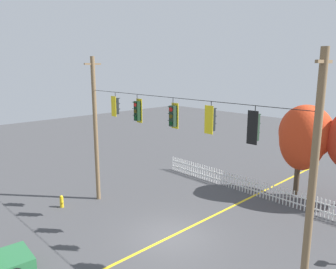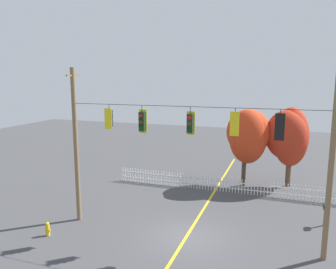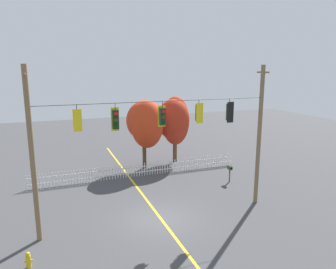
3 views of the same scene
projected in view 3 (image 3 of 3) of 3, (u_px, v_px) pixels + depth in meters
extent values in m
plane|color=#424244|center=(161.00, 219.00, 18.65)|extent=(80.00, 80.00, 0.00)
cube|color=gold|center=(161.00, 219.00, 18.65)|extent=(0.16, 36.00, 0.01)
cylinder|color=brown|center=(32.00, 157.00, 15.43)|extent=(0.26, 0.26, 8.94)
cylinder|color=brown|center=(259.00, 137.00, 20.03)|extent=(0.26, 0.26, 8.94)
cube|color=brown|center=(24.00, 74.00, 14.60)|extent=(0.10, 1.10, 0.10)
cube|color=brown|center=(263.00, 72.00, 19.20)|extent=(0.10, 1.10, 0.10)
cylinder|color=black|center=(160.00, 101.00, 17.22)|extent=(13.12, 0.02, 0.02)
cylinder|color=black|center=(77.00, 108.00, 15.72)|extent=(0.03, 0.03, 0.32)
cube|color=yellow|center=(77.00, 120.00, 15.73)|extent=(0.43, 0.02, 1.13)
cube|color=black|center=(77.00, 120.00, 15.85)|extent=(0.30, 0.24, 0.91)
cylinder|color=red|center=(77.00, 114.00, 15.91)|extent=(0.20, 0.03, 0.20)
cube|color=black|center=(76.00, 111.00, 15.93)|extent=(0.22, 0.12, 0.06)
cylinder|color=#463B09|center=(77.00, 120.00, 15.97)|extent=(0.20, 0.03, 0.20)
cube|color=black|center=(77.00, 117.00, 15.99)|extent=(0.22, 0.12, 0.06)
cylinder|color=#073513|center=(77.00, 125.00, 16.03)|extent=(0.20, 0.03, 0.20)
cube|color=black|center=(77.00, 123.00, 16.05)|extent=(0.22, 0.12, 0.06)
cylinder|color=black|center=(115.00, 107.00, 16.40)|extent=(0.03, 0.03, 0.36)
cube|color=yellow|center=(115.00, 119.00, 16.66)|extent=(0.43, 0.02, 1.25)
cube|color=black|center=(116.00, 120.00, 16.54)|extent=(0.30, 0.24, 1.01)
cylinder|color=red|center=(116.00, 114.00, 16.34)|extent=(0.20, 0.03, 0.20)
cube|color=black|center=(116.00, 111.00, 16.28)|extent=(0.22, 0.12, 0.06)
cylinder|color=#463B09|center=(116.00, 120.00, 16.41)|extent=(0.20, 0.03, 0.20)
cube|color=black|center=(116.00, 118.00, 16.35)|extent=(0.22, 0.12, 0.06)
cylinder|color=#073513|center=(116.00, 126.00, 16.48)|extent=(0.20, 0.03, 0.20)
cube|color=black|center=(116.00, 124.00, 16.42)|extent=(0.22, 0.12, 0.06)
cylinder|color=black|center=(162.00, 105.00, 17.30)|extent=(0.03, 0.03, 0.36)
cube|color=yellow|center=(162.00, 116.00, 17.56)|extent=(0.43, 0.02, 1.19)
cube|color=#1E3323|center=(163.00, 117.00, 17.44)|extent=(0.30, 0.24, 0.96)
cylinder|color=red|center=(163.00, 111.00, 17.25)|extent=(0.20, 0.03, 0.20)
cube|color=#1E3323|center=(164.00, 109.00, 17.18)|extent=(0.22, 0.12, 0.06)
cylinder|color=#463B09|center=(163.00, 117.00, 17.31)|extent=(0.20, 0.03, 0.20)
cube|color=#1E3323|center=(164.00, 115.00, 17.25)|extent=(0.22, 0.12, 0.06)
cylinder|color=#073513|center=(163.00, 123.00, 17.38)|extent=(0.20, 0.03, 0.20)
cube|color=#1E3323|center=(164.00, 121.00, 17.31)|extent=(0.22, 0.12, 0.06)
cylinder|color=black|center=(199.00, 102.00, 18.06)|extent=(0.03, 0.03, 0.27)
cube|color=yellow|center=(200.00, 113.00, 18.06)|extent=(0.43, 0.02, 1.17)
cube|color=black|center=(199.00, 113.00, 18.18)|extent=(0.30, 0.24, 0.94)
cylinder|color=red|center=(198.00, 107.00, 18.24)|extent=(0.20, 0.03, 0.20)
cube|color=black|center=(197.00, 105.00, 18.26)|extent=(0.22, 0.12, 0.06)
cylinder|color=#463B09|center=(198.00, 113.00, 18.31)|extent=(0.20, 0.03, 0.20)
cube|color=black|center=(197.00, 110.00, 18.32)|extent=(0.22, 0.12, 0.06)
cylinder|color=#073513|center=(198.00, 118.00, 18.37)|extent=(0.20, 0.03, 0.20)
cube|color=black|center=(197.00, 116.00, 18.39)|extent=(0.22, 0.12, 0.06)
cylinder|color=black|center=(230.00, 101.00, 18.76)|extent=(0.03, 0.03, 0.29)
cube|color=black|center=(230.00, 112.00, 18.78)|extent=(0.43, 0.02, 1.25)
cube|color=#1E3323|center=(229.00, 112.00, 18.90)|extent=(0.30, 0.24, 1.01)
cylinder|color=red|center=(228.00, 106.00, 18.95)|extent=(0.20, 0.03, 0.20)
cube|color=#1E3323|center=(228.00, 104.00, 18.97)|extent=(0.22, 0.12, 0.06)
cylinder|color=#463B09|center=(228.00, 112.00, 19.02)|extent=(0.20, 0.03, 0.20)
cube|color=#1E3323|center=(228.00, 110.00, 19.04)|extent=(0.22, 0.12, 0.06)
cylinder|color=#073513|center=(228.00, 117.00, 19.09)|extent=(0.20, 0.03, 0.20)
cube|color=#1E3323|center=(228.00, 115.00, 19.11)|extent=(0.22, 0.12, 0.06)
cube|color=white|center=(26.00, 183.00, 22.95)|extent=(0.06, 0.04, 1.10)
cube|color=white|center=(30.00, 182.00, 23.03)|extent=(0.06, 0.04, 1.10)
cube|color=white|center=(33.00, 182.00, 23.11)|extent=(0.06, 0.04, 1.10)
cube|color=white|center=(36.00, 182.00, 23.18)|extent=(0.06, 0.04, 1.10)
cube|color=white|center=(40.00, 181.00, 23.26)|extent=(0.06, 0.04, 1.10)
cube|color=white|center=(43.00, 181.00, 23.34)|extent=(0.06, 0.04, 1.10)
cube|color=white|center=(46.00, 180.00, 23.42)|extent=(0.06, 0.04, 1.10)
cube|color=white|center=(49.00, 180.00, 23.49)|extent=(0.06, 0.04, 1.10)
cube|color=white|center=(52.00, 180.00, 23.57)|extent=(0.06, 0.04, 1.10)
cube|color=white|center=(56.00, 179.00, 23.65)|extent=(0.06, 0.04, 1.10)
cube|color=white|center=(59.00, 179.00, 23.73)|extent=(0.06, 0.04, 1.10)
cube|color=white|center=(62.00, 179.00, 23.81)|extent=(0.06, 0.04, 1.10)
cube|color=white|center=(65.00, 178.00, 23.88)|extent=(0.06, 0.04, 1.10)
cube|color=white|center=(68.00, 178.00, 23.96)|extent=(0.06, 0.04, 1.10)
cube|color=white|center=(71.00, 178.00, 24.04)|extent=(0.06, 0.04, 1.10)
cube|color=white|center=(74.00, 177.00, 24.12)|extent=(0.06, 0.04, 1.10)
cube|color=white|center=(77.00, 177.00, 24.19)|extent=(0.06, 0.04, 1.10)
cube|color=white|center=(80.00, 177.00, 24.27)|extent=(0.06, 0.04, 1.10)
cube|color=white|center=(83.00, 176.00, 24.35)|extent=(0.06, 0.04, 1.10)
cube|color=white|center=(86.00, 176.00, 24.43)|extent=(0.06, 0.04, 1.10)
cube|color=white|center=(89.00, 176.00, 24.50)|extent=(0.06, 0.04, 1.10)
cube|color=white|center=(92.00, 175.00, 24.58)|extent=(0.06, 0.04, 1.10)
cube|color=white|center=(95.00, 175.00, 24.66)|extent=(0.06, 0.04, 1.10)
cube|color=white|center=(98.00, 174.00, 24.74)|extent=(0.06, 0.04, 1.10)
cube|color=white|center=(101.00, 174.00, 24.81)|extent=(0.06, 0.04, 1.10)
cube|color=white|center=(104.00, 174.00, 24.89)|extent=(0.06, 0.04, 1.10)
cube|color=white|center=(107.00, 174.00, 24.97)|extent=(0.06, 0.04, 1.10)
cube|color=white|center=(109.00, 173.00, 25.05)|extent=(0.06, 0.04, 1.10)
cube|color=white|center=(112.00, 173.00, 25.12)|extent=(0.06, 0.04, 1.10)
cube|color=white|center=(115.00, 173.00, 25.20)|extent=(0.06, 0.04, 1.10)
cube|color=white|center=(118.00, 172.00, 25.28)|extent=(0.06, 0.04, 1.10)
cube|color=white|center=(121.00, 172.00, 25.36)|extent=(0.06, 0.04, 1.10)
cube|color=white|center=(123.00, 172.00, 25.43)|extent=(0.06, 0.04, 1.10)
cube|color=white|center=(126.00, 171.00, 25.51)|extent=(0.06, 0.04, 1.10)
cube|color=white|center=(129.00, 171.00, 25.59)|extent=(0.06, 0.04, 1.10)
cube|color=white|center=(131.00, 171.00, 25.67)|extent=(0.06, 0.04, 1.10)
cube|color=white|center=(134.00, 170.00, 25.74)|extent=(0.06, 0.04, 1.10)
cube|color=white|center=(137.00, 170.00, 25.82)|extent=(0.06, 0.04, 1.10)
cube|color=white|center=(139.00, 170.00, 25.90)|extent=(0.06, 0.04, 1.10)
cube|color=white|center=(142.00, 169.00, 25.98)|extent=(0.06, 0.04, 1.10)
cube|color=white|center=(145.00, 169.00, 26.05)|extent=(0.06, 0.04, 1.10)
cube|color=white|center=(147.00, 169.00, 26.13)|extent=(0.06, 0.04, 1.10)
cube|color=white|center=(150.00, 169.00, 26.21)|extent=(0.06, 0.04, 1.10)
cube|color=white|center=(152.00, 168.00, 26.29)|extent=(0.06, 0.04, 1.10)
cube|color=white|center=(155.00, 168.00, 26.36)|extent=(0.06, 0.04, 1.10)
cube|color=white|center=(157.00, 168.00, 26.44)|extent=(0.06, 0.04, 1.10)
cube|color=white|center=(160.00, 167.00, 26.52)|extent=(0.06, 0.04, 1.10)
cube|color=white|center=(163.00, 167.00, 26.60)|extent=(0.06, 0.04, 1.10)
cube|color=white|center=(165.00, 167.00, 26.67)|extent=(0.06, 0.04, 1.10)
cube|color=white|center=(168.00, 166.00, 26.75)|extent=(0.06, 0.04, 1.10)
cube|color=white|center=(170.00, 166.00, 26.83)|extent=(0.06, 0.04, 1.10)
cube|color=white|center=(172.00, 166.00, 26.91)|extent=(0.06, 0.04, 1.10)
cube|color=white|center=(175.00, 166.00, 26.99)|extent=(0.06, 0.04, 1.10)
cube|color=white|center=(177.00, 165.00, 27.06)|extent=(0.06, 0.04, 1.10)
cube|color=white|center=(180.00, 165.00, 27.14)|extent=(0.06, 0.04, 1.10)
cube|color=white|center=(182.00, 165.00, 27.22)|extent=(0.06, 0.04, 1.10)
cube|color=white|center=(184.00, 165.00, 27.30)|extent=(0.06, 0.04, 1.10)
cube|color=white|center=(187.00, 164.00, 27.37)|extent=(0.06, 0.04, 1.10)
cube|color=white|center=(189.00, 164.00, 27.45)|extent=(0.06, 0.04, 1.10)
cube|color=white|center=(192.00, 164.00, 27.53)|extent=(0.06, 0.04, 1.10)
cube|color=white|center=(194.00, 163.00, 27.61)|extent=(0.06, 0.04, 1.10)
cube|color=white|center=(196.00, 163.00, 27.68)|extent=(0.06, 0.04, 1.10)
cube|color=white|center=(198.00, 163.00, 27.76)|extent=(0.06, 0.04, 1.10)
cube|color=white|center=(201.00, 163.00, 27.84)|extent=(0.06, 0.04, 1.10)
cube|color=white|center=(203.00, 162.00, 27.92)|extent=(0.06, 0.04, 1.10)
cube|color=white|center=(205.00, 162.00, 27.99)|extent=(0.06, 0.04, 1.10)
cube|color=white|center=(208.00, 162.00, 28.07)|extent=(0.06, 0.04, 1.10)
cube|color=white|center=(210.00, 162.00, 28.15)|extent=(0.06, 0.04, 1.10)
cube|color=white|center=(212.00, 161.00, 28.23)|extent=(0.06, 0.04, 1.10)
cube|color=white|center=(214.00, 161.00, 28.30)|extent=(0.06, 0.04, 1.10)
cube|color=white|center=(216.00, 161.00, 28.38)|extent=(0.06, 0.04, 1.10)
cube|color=white|center=(219.00, 161.00, 28.46)|extent=(0.06, 0.04, 1.10)
cube|color=white|center=(221.00, 160.00, 28.54)|extent=(0.06, 0.04, 1.10)
cube|color=white|center=(223.00, 160.00, 28.61)|extent=(0.06, 0.04, 1.10)
cube|color=white|center=(225.00, 160.00, 28.69)|extent=(0.06, 0.04, 1.10)
cube|color=white|center=(227.00, 160.00, 28.77)|extent=(0.06, 0.04, 1.10)
cube|color=white|center=(229.00, 159.00, 28.85)|extent=(0.06, 0.04, 1.10)
cube|color=white|center=(232.00, 159.00, 28.92)|extent=(0.06, 0.04, 1.10)
cube|color=white|center=(141.00, 172.00, 26.01)|extent=(17.30, 0.03, 0.08)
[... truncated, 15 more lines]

